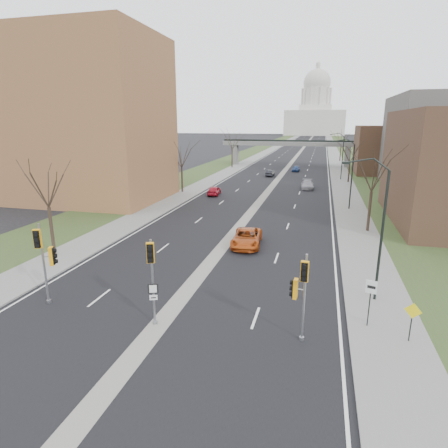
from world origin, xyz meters
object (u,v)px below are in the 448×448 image
at_px(signal_pole_left, 45,253).
at_px(car_right_mid, 307,185).
at_px(signal_pole_right, 301,286).
at_px(car_right_far, 296,169).
at_px(warning_sign, 412,317).
at_px(car_left_near, 214,190).
at_px(speed_limit_sign, 370,295).
at_px(car_left_far, 270,173).
at_px(signal_pole_median, 152,268).
at_px(car_right_near, 247,238).

distance_m(signal_pole_left, car_right_mid, 47.76).
relative_size(signal_pole_right, car_right_far, 1.23).
bearing_deg(warning_sign, signal_pole_left, -156.14).
height_order(warning_sign, car_left_near, warning_sign).
height_order(signal_pole_left, warning_sign, signal_pole_left).
height_order(speed_limit_sign, car_left_far, speed_limit_sign).
distance_m(signal_pole_left, signal_pole_median, 7.30).
relative_size(signal_pole_median, car_right_mid, 1.02).
distance_m(signal_pole_median, car_right_mid, 47.08).
xyz_separation_m(car_right_near, car_right_mid, (3.99, 31.76, -0.04)).
height_order(warning_sign, car_left_far, warning_sign).
relative_size(car_right_near, car_right_far, 1.40).
relative_size(signal_pole_median, car_left_far, 1.28).
bearing_deg(signal_pole_right, speed_limit_sign, 38.16).
relative_size(signal_pole_median, warning_sign, 2.34).
bearing_deg(car_left_far, car_right_far, -114.10).
distance_m(car_left_near, car_right_near, 24.49).
bearing_deg(car_right_mid, signal_pole_left, -109.84).
distance_m(signal_pole_left, car_left_far, 59.54).
bearing_deg(car_right_near, car_left_near, 108.07).
height_order(car_left_near, car_right_mid, car_left_near).
bearing_deg(signal_pole_right, car_left_near, 117.64).
bearing_deg(car_right_mid, car_right_near, -100.68).
xyz_separation_m(signal_pole_right, car_left_near, (-14.99, 36.88, -2.34)).
bearing_deg(signal_pole_right, signal_pole_left, -175.63).
xyz_separation_m(warning_sign, car_left_far, (-14.93, 58.29, -0.85)).
xyz_separation_m(signal_pole_median, car_left_near, (-7.35, 37.41, -2.70)).
height_order(signal_pole_left, car_right_mid, signal_pole_left).
relative_size(car_right_near, car_right_mid, 1.11).
relative_size(signal_pole_left, speed_limit_sign, 1.92).
height_order(car_right_near, car_right_far, car_right_near).
height_order(signal_pole_median, car_right_near, signal_pole_median).
height_order(signal_pole_right, car_right_near, signal_pole_right).
bearing_deg(signal_pole_median, signal_pole_left, 152.53).
bearing_deg(car_left_near, car_right_mid, -151.64).
distance_m(signal_pole_right, speed_limit_sign, 4.36).
xyz_separation_m(speed_limit_sign, car_right_near, (-9.02, 12.04, -1.19)).
bearing_deg(signal_pole_median, car_right_near, 60.74).
relative_size(speed_limit_sign, car_left_far, 0.69).
xyz_separation_m(signal_pole_median, car_left_far, (-1.88, 60.06, -2.78)).
bearing_deg(car_right_mid, signal_pole_right, -91.67).
relative_size(car_right_mid, car_right_far, 1.26).
bearing_deg(car_left_far, car_right_near, 97.69).
height_order(warning_sign, car_right_mid, warning_sign).
distance_m(car_left_near, car_left_far, 23.31).
bearing_deg(signal_pole_median, car_right_mid, 61.51).
height_order(car_left_far, car_right_near, car_right_near).
xyz_separation_m(warning_sign, car_left_near, (-20.41, 35.64, -0.77)).
bearing_deg(signal_pole_median, car_right_far, 66.81).
height_order(signal_pole_right, car_right_mid, signal_pole_right).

